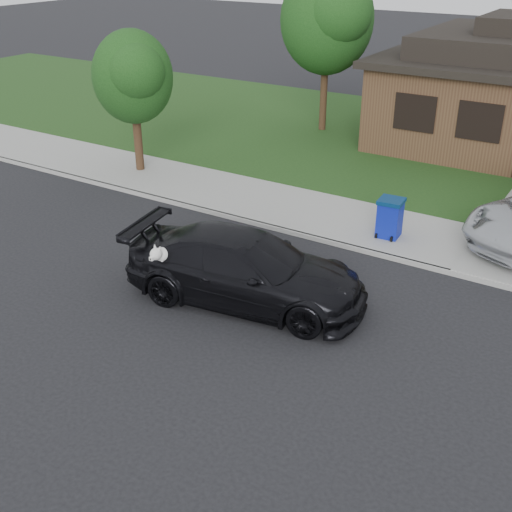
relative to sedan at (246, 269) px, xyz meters
The scene contains 8 objects.
ground 0.82m from the sedan, 157.93° to the left, with size 120.00×120.00×0.00m, color black.
sidewalk 5.15m from the sedan, 92.70° to the left, with size 60.00×3.00×0.12m, color gray.
curb 3.68m from the sedan, 93.83° to the left, with size 60.00×0.12×0.12m, color gray.
lawn 13.12m from the sedan, 91.05° to the left, with size 60.00×13.00×0.13m, color #193814.
sedan is the anchor object (origin of this frame).
recycling_bin 4.89m from the sedan, 72.02° to the left, with size 0.67×0.70×1.05m.
tree_0 14.25m from the sedan, 109.43° to the left, with size 3.78×3.60×6.34m.
tree_2 9.56m from the sedan, 145.65° to the left, with size 2.73×2.60×4.59m.
Camera 1 is at (7.02, -10.45, 7.29)m, focal length 45.00 mm.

